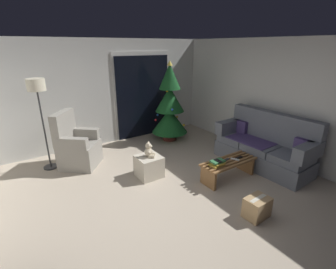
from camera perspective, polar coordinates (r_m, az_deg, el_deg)
name	(u,v)px	position (r m, az deg, el deg)	size (l,w,h in m)	color
ground_plane	(172,202)	(4.03, 0.82, -15.49)	(7.00, 7.00, 0.00)	#B2A38E
wall_back	(99,94)	(6.14, -15.72, 9.15)	(5.72, 0.12, 2.50)	silver
wall_right	(288,103)	(5.54, 26.25, 6.69)	(0.12, 6.00, 2.50)	silver
patio_door_frame	(143,95)	(6.54, -5.86, 9.09)	(1.60, 0.02, 2.20)	silver
patio_door_glass	(143,97)	(6.53, -5.77, 8.64)	(1.50, 0.02, 2.10)	black
couch	(264,147)	(5.35, 21.57, -2.64)	(0.85, 1.96, 1.08)	slate
coffee_table	(228,166)	(4.66, 13.91, -7.26)	(1.10, 0.40, 0.37)	olive
remote_white	(235,159)	(4.66, 15.36, -5.60)	(0.04, 0.16, 0.02)	silver
remote_black	(239,158)	(4.75, 16.20, -5.20)	(0.04, 0.16, 0.02)	black
remote_graphite	(226,160)	(4.60, 13.36, -5.78)	(0.04, 0.16, 0.02)	#333338
book_stack	(217,163)	(4.38, 11.46, -6.54)	(0.28, 0.21, 0.09)	#B79333
cell_phone	(218,161)	(4.34, 11.62, -6.02)	(0.07, 0.14, 0.01)	black
christmas_tree	(170,107)	(6.18, 0.40, 6.53)	(0.91, 0.91, 2.01)	#4C1E19
armchair	(77,147)	(5.28, -20.50, -2.78)	(0.97, 0.96, 1.13)	gray
floor_lamp	(38,94)	(5.11, -28.16, 8.35)	(0.32, 0.32, 1.78)	#2D2D30
ottoman	(149,166)	(4.64, -4.47, -7.41)	(0.44, 0.44, 0.41)	beige
teddy_bear_cream	(149,151)	(4.50, -4.45, -3.76)	(0.22, 0.21, 0.29)	beige
cardboard_box_taped_mid_floor	(257,207)	(3.88, 20.04, -15.70)	(0.37, 0.28, 0.31)	tan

